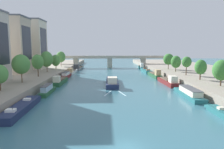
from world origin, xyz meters
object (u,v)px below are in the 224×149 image
at_px(tree_left_second, 47,59).
at_px(moored_boat_right_midway, 141,67).
at_px(moored_boat_right_near, 146,71).
at_px(bridge_far, 110,60).
at_px(moored_boat_left_lone, 78,68).
at_px(tree_left_far, 61,57).
at_px(moored_boat_left_downstream, 47,90).
at_px(moored_boat_left_second, 21,108).
at_px(tree_left_third, 21,64).
at_px(tree_left_end_of_row, 38,62).
at_px(tree_right_end_of_row, 222,70).
at_px(tree_right_past_mid, 169,59).
at_px(moored_boat_left_far, 72,72).
at_px(tree_right_by_lamp, 176,62).
at_px(tree_right_far, 201,67).
at_px(tree_right_third, 187,62).
at_px(moored_boat_right_far, 168,81).
at_px(moored_boat_left_near, 60,81).
at_px(barge_midriver, 112,82).
at_px(moored_boat_left_midway, 66,75).
at_px(moored_boat_right_lone, 155,75).
at_px(moored_boat_right_downstream, 189,93).
at_px(tree_left_by_lamp, 56,60).

bearing_deg(tree_left_second, moored_boat_right_midway, 37.78).
relative_size(moored_boat_right_near, bridge_far, 0.24).
height_order(moored_boat_left_lone, moored_boat_right_midway, moored_boat_right_midway).
distance_m(tree_left_second, tree_left_far, 23.81).
bearing_deg(moored_boat_left_downstream, moored_boat_right_near, 52.50).
height_order(moored_boat_left_second, tree_left_third, tree_left_third).
height_order(tree_left_end_of_row, tree_right_end_of_row, tree_left_end_of_row).
bearing_deg(tree_right_past_mid, tree_left_second, -170.48).
bearing_deg(tree_right_end_of_row, moored_boat_left_second, -165.69).
relative_size(moored_boat_left_far, tree_right_by_lamp, 2.43).
bearing_deg(moored_boat_right_midway, tree_right_past_mid, -73.07).
distance_m(tree_right_far, tree_right_third, 9.82).
bearing_deg(tree_right_past_mid, tree_left_end_of_row, -156.92).
bearing_deg(moored_boat_right_far, tree_left_end_of_row, 176.16).
bearing_deg(tree_right_far, moored_boat_left_near, 170.49).
bearing_deg(tree_right_past_mid, barge_midriver, -137.29).
height_order(moored_boat_left_midway, moored_boat_right_lone, moored_boat_right_lone).
relative_size(moored_boat_right_lone, tree_left_third, 1.79).
distance_m(tree_left_second, bridge_far, 47.54).
bearing_deg(moored_boat_right_midway, bridge_far, 158.77).
xyz_separation_m(moored_boat_left_far, bridge_far, (17.97, 26.56, 3.66)).
height_order(moored_boat_left_lone, moored_boat_right_downstream, moored_boat_left_lone).
bearing_deg(tree_left_far, moored_boat_left_downstream, -81.41).
height_order(tree_left_by_lamp, tree_right_by_lamp, tree_left_by_lamp).
relative_size(tree_right_by_lamp, bridge_far, 0.10).
bearing_deg(moored_boat_left_downstream, moored_boat_left_lone, 90.06).
xyz_separation_m(moored_boat_left_midway, moored_boat_right_midway, (35.66, 33.14, 0.03)).
relative_size(moored_boat_left_near, moored_boat_right_midway, 1.09).
height_order(moored_boat_left_second, tree_left_by_lamp, tree_left_by_lamp).
distance_m(moored_boat_right_downstream, tree_right_far, 14.54).
bearing_deg(moored_boat_left_far, moored_boat_left_lone, 88.07).
distance_m(tree_right_far, tree_right_past_mid, 29.35).
xyz_separation_m(tree_left_third, tree_left_end_of_row, (0.47, 11.59, -0.17)).
distance_m(tree_left_end_of_row, tree_right_far, 50.59).
xyz_separation_m(moored_boat_left_near, tree_right_by_lamp, (42.65, 13.29, 5.22)).
bearing_deg(tree_right_by_lamp, moored_boat_right_downstream, -103.86).
bearing_deg(moored_boat_left_far, tree_left_far, 124.93).
distance_m(moored_boat_right_far, moored_boat_right_lone, 16.21).
bearing_deg(moored_boat_left_downstream, moored_boat_right_far, 19.04).
relative_size(moored_boat_left_downstream, tree_right_end_of_row, 1.65).
height_order(barge_midriver, tree_left_third, tree_left_third).
bearing_deg(tree_right_third, tree_right_far, -88.87).
xyz_separation_m(moored_boat_left_near, tree_right_far, (42.71, -7.15, 5.12)).
height_order(moored_boat_left_downstream, tree_left_far, tree_left_far).
distance_m(moored_boat_right_far, tree_right_third, 10.59).
xyz_separation_m(moored_boat_left_near, moored_boat_left_far, (-0.66, 27.30, -0.10)).
relative_size(tree_left_second, tree_right_far, 1.35).
xyz_separation_m(moored_boat_left_lone, tree_left_third, (-7.59, -54.65, 6.41)).
bearing_deg(tree_left_far, tree_right_third, -34.74).
bearing_deg(moored_boat_left_second, moored_boat_right_near, 59.17).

